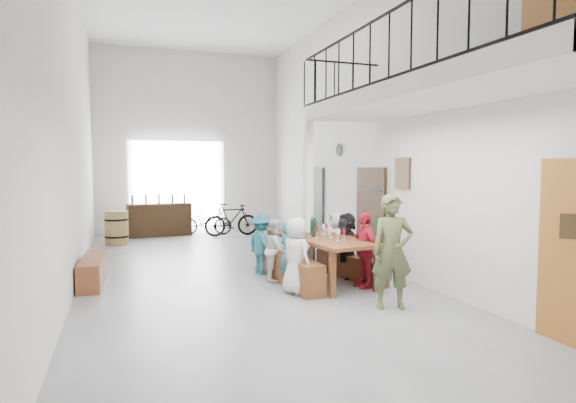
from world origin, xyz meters
name	(u,v)px	position (x,y,z in m)	size (l,w,h in m)	color
floor	(236,273)	(0.00, 0.00, 0.00)	(12.00, 12.00, 0.00)	slate
room_walls	(234,83)	(0.00, 0.00, 3.55)	(12.00, 12.00, 12.00)	silver
gateway_portal	(177,188)	(-0.40, 5.94, 1.40)	(2.80, 0.08, 2.80)	white
right_wall_decor	(417,183)	(2.70, -1.87, 1.74)	(0.07, 8.28, 5.07)	brown
balcony	(427,97)	(1.98, -3.13, 2.96)	(1.52, 5.62, 4.00)	white
tasting_table	(321,241)	(1.29, -1.10, 0.71)	(1.30, 2.54, 0.79)	brown
bench_inner	(290,269)	(0.70, -1.09, 0.25)	(0.35, 2.18, 0.50)	brown
bench_wall	(350,267)	(1.87, -1.07, 0.21)	(0.24, 1.83, 0.42)	brown
tableware	(321,229)	(1.28, -1.09, 0.92)	(0.52, 0.91, 0.35)	black
side_bench	(93,271)	(-2.50, 0.00, 0.23)	(0.36, 1.64, 0.46)	brown
oak_barrel	(117,228)	(-2.14, 4.36, 0.44)	(0.60, 0.60, 0.88)	olive
serving_counter	(159,220)	(-0.96, 5.65, 0.48)	(1.80, 0.50, 0.95)	#36200F
counter_bottles	(159,199)	(-0.96, 5.65, 1.09)	(1.55, 0.25, 0.28)	black
guest_left_a	(296,256)	(0.57, -1.76, 0.61)	(0.59, 0.39, 1.21)	silver
guest_left_b	(288,254)	(0.61, -1.27, 0.55)	(0.40, 0.26, 1.10)	#246B7A
guest_left_c	(276,249)	(0.55, -0.77, 0.55)	(0.54, 0.42, 1.10)	silver
guest_left_d	(262,244)	(0.46, -0.18, 0.56)	(0.73, 0.42, 1.13)	#246B7A
guest_right_a	(365,249)	(1.80, -1.74, 0.63)	(0.74, 0.31, 1.27)	#B41E2E
guest_right_b	(346,245)	(1.82, -1.01, 0.59)	(1.10, 0.35, 1.19)	black
guest_right_c	(336,241)	(1.89, -0.41, 0.58)	(0.56, 0.37, 1.15)	silver
host_standing	(392,252)	(1.58, -2.94, 0.81)	(0.59, 0.39, 1.62)	#49532E
potted_plant	(345,252)	(2.45, 0.31, 0.21)	(0.37, 0.32, 0.41)	#1C4F21
bicycle_near	(206,221)	(0.36, 5.44, 0.40)	(0.53, 1.53, 0.81)	black
bicycle_far	(232,220)	(1.03, 4.95, 0.48)	(0.45, 1.59, 0.96)	black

